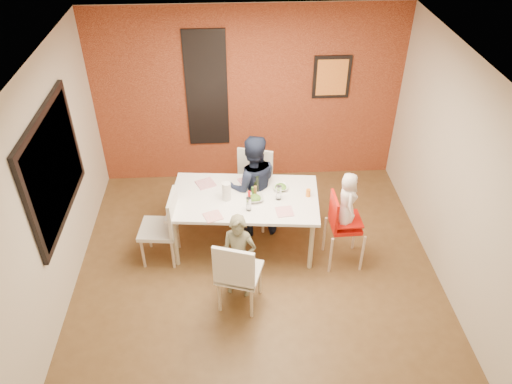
{
  "coord_description": "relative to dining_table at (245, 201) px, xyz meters",
  "views": [
    {
      "loc": [
        -0.27,
        -4.46,
        4.54
      ],
      "look_at": [
        0.0,
        0.3,
        1.05
      ],
      "focal_mm": 35.0,
      "sensor_mm": 36.0,
      "label": 1
    }
  ],
  "objects": [
    {
      "name": "plate_near_right",
      "position": [
        0.47,
        -0.33,
        0.07
      ],
      "size": [
        0.22,
        0.22,
        0.01
      ],
      "primitive_type": "cube",
      "rotation": [
        0.0,
        0.0,
        0.1
      ],
      "color": "white",
      "rests_on": "dining_table"
    },
    {
      "name": "wine_bottle",
      "position": [
        0.15,
        0.09,
        0.2
      ],
      "size": [
        0.07,
        0.07,
        0.27
      ],
      "primitive_type": "cylinder",
      "color": "black",
      "rests_on": "dining_table"
    },
    {
      "name": "ground",
      "position": [
        0.13,
        -0.58,
        -0.7
      ],
      "size": [
        4.5,
        4.5,
        0.0
      ],
      "primitive_type": "plane",
      "color": "brown",
      "rests_on": "ground"
    },
    {
      "name": "wall_front",
      "position": [
        0.13,
        -2.83,
        0.65
      ],
      "size": [
        4.5,
        0.02,
        2.7
      ],
      "primitive_type": "cube",
      "color": "beige",
      "rests_on": "ground"
    },
    {
      "name": "condiment_green",
      "position": [
        0.11,
        0.02,
        0.13
      ],
      "size": [
        0.03,
        0.03,
        0.13
      ],
      "primitive_type": "cylinder",
      "color": "#3B7426",
      "rests_on": "dining_table"
    },
    {
      "name": "chair_far",
      "position": [
        0.14,
        0.54,
        -0.11
      ],
      "size": [
        0.6,
        0.6,
        1.06
      ],
      "rotation": [
        0.0,
        0.0,
        -0.27
      ],
      "color": "silver",
      "rests_on": "ground"
    },
    {
      "name": "wine_glass_a",
      "position": [
        0.04,
        -0.27,
        0.16
      ],
      "size": [
        0.06,
        0.06,
        0.18
      ],
      "primitive_type": "cylinder",
      "color": "silver",
      "rests_on": "dining_table"
    },
    {
      "name": "brick_accent_wall",
      "position": [
        0.13,
        1.65,
        0.65
      ],
      "size": [
        4.5,
        0.02,
        2.7
      ],
      "primitive_type": "cube",
      "color": "maroon",
      "rests_on": "ground"
    },
    {
      "name": "wall_back",
      "position": [
        0.13,
        1.67,
        0.65
      ],
      "size": [
        4.5,
        0.02,
        2.7
      ],
      "primitive_type": "cube",
      "color": "beige",
      "rests_on": "ground"
    },
    {
      "name": "wall_right",
      "position": [
        2.38,
        -0.58,
        0.65
      ],
      "size": [
        0.02,
        4.5,
        2.7
      ],
      "primitive_type": "cube",
      "color": "beige",
      "rests_on": "ground"
    },
    {
      "name": "wall_left",
      "position": [
        -2.12,
        -0.58,
        0.65
      ],
      "size": [
        0.02,
        4.5,
        2.7
      ],
      "primitive_type": "cube",
      "color": "beige",
      "rests_on": "ground"
    },
    {
      "name": "art_print_canvas",
      "position": [
        1.33,
        1.61,
        0.95
      ],
      "size": [
        0.44,
        0.01,
        0.54
      ],
      "primitive_type": "cube",
      "color": "orange",
      "rests_on": "wall_back"
    },
    {
      "name": "salad_bowl_a",
      "position": [
        0.13,
        -0.07,
        0.09
      ],
      "size": [
        0.24,
        0.24,
        0.05
      ],
      "primitive_type": "imported",
      "rotation": [
        0.0,
        0.0,
        0.14
      ],
      "color": "silver",
      "rests_on": "dining_table"
    },
    {
      "name": "condiment_red",
      "position": [
        0.06,
        -0.08,
        0.14
      ],
      "size": [
        0.04,
        0.04,
        0.14
      ],
      "primitive_type": "cylinder",
      "color": "red",
      "rests_on": "dining_table"
    },
    {
      "name": "dining_table",
      "position": [
        0.0,
        0.0,
        0.0
      ],
      "size": [
        1.94,
        1.2,
        0.77
      ],
      "rotation": [
        0.0,
        0.0,
        -0.09
      ],
      "color": "white",
      "rests_on": "ground"
    },
    {
      "name": "picture_window_frame",
      "position": [
        -2.09,
        -0.38,
        0.85
      ],
      "size": [
        0.05,
        1.7,
        1.3
      ],
      "primitive_type": "cube",
      "color": "black",
      "rests_on": "wall_left"
    },
    {
      "name": "ceiling",
      "position": [
        0.13,
        -0.58,
        2.0
      ],
      "size": [
        4.5,
        4.5,
        0.02
      ],
      "primitive_type": "cube",
      "color": "silver",
      "rests_on": "wall_back"
    },
    {
      "name": "child_far",
      "position": [
        0.11,
        0.29,
        0.03
      ],
      "size": [
        0.76,
        0.62,
        1.47
      ],
      "primitive_type": "imported",
      "rotation": [
        0.0,
        0.0,
        3.24
      ],
      "color": "#151C30",
      "rests_on": "ground"
    },
    {
      "name": "glassblock_surround",
      "position": [
        -0.47,
        1.63,
        0.8
      ],
      "size": [
        0.6,
        0.03,
        1.76
      ],
      "primitive_type": "cube",
      "color": "black",
      "rests_on": "wall_back"
    },
    {
      "name": "salad_bowl_b",
      "position": [
        0.47,
        0.15,
        0.09
      ],
      "size": [
        0.21,
        0.21,
        0.05
      ],
      "primitive_type": "imported",
      "rotation": [
        0.0,
        0.0,
        -0.07
      ],
      "color": "white",
      "rests_on": "dining_table"
    },
    {
      "name": "plate_far_mid",
      "position": [
        0.06,
        0.33,
        0.07
      ],
      "size": [
        0.29,
        0.29,
        0.01
      ],
      "primitive_type": "cube",
      "rotation": [
        0.0,
        0.0,
        0.41
      ],
      "color": "white",
      "rests_on": "dining_table"
    },
    {
      "name": "toddler",
      "position": [
        1.21,
        -0.4,
        0.26
      ],
      "size": [
        0.24,
        0.36,
        0.73
      ],
      "primitive_type": "imported",
      "rotation": [
        0.0,
        0.0,
        1.58
      ],
      "color": "white",
      "rests_on": "high_chair"
    },
    {
      "name": "plate_near_left",
      "position": [
        -0.39,
        -0.37,
        0.07
      ],
      "size": [
        0.26,
        0.26,
        0.01
      ],
      "primitive_type": "cube",
      "rotation": [
        0.0,
        0.0,
        0.37
      ],
      "color": "white",
      "rests_on": "dining_table"
    },
    {
      "name": "condiment_brown",
      "position": [
        0.14,
        0.0,
        0.15
      ],
      "size": [
        0.04,
        0.04,
        0.16
      ],
      "primitive_type": "cylinder",
      "color": "brown",
      "rests_on": "dining_table"
    },
    {
      "name": "child_near",
      "position": [
        -0.1,
        -0.87,
        -0.14
      ],
      "size": [
        0.47,
        0.37,
        1.13
      ],
      "primitive_type": "imported",
      "rotation": [
        0.0,
        0.0,
        -0.26
      ],
      "color": "#615E45",
      "rests_on": "ground"
    },
    {
      "name": "glassblock_strip",
      "position": [
        -0.47,
        1.63,
        0.8
      ],
      "size": [
        0.55,
        0.03,
        1.7
      ],
      "primitive_type": "cube",
      "color": "silver",
      "rests_on": "wall_back"
    },
    {
      "name": "chair_left",
      "position": [
        -1.0,
        -0.22,
        -0.15
      ],
      "size": [
        0.5,
        0.5,
        1.0
      ],
      "rotation": [
        0.0,
        0.0,
        4.62
      ],
      "color": "silver",
      "rests_on": "ground"
    },
    {
      "name": "picture_window_pane",
      "position": [
        -2.08,
        -0.38,
        0.85
      ],
      "size": [
        0.02,
        1.55,
        1.15
      ],
      "primitive_type": "cube",
      "color": "black",
      "rests_on": "wall_left"
    },
    {
      "name": "chair_near",
      "position": [
        -0.13,
        -1.11,
        -0.14
      ],
      "size": [
        0.58,
        0.58,
        1.0
      ],
      "rotation": [
        0.0,
        0.0,
        2.84
      ],
      "color": "silver",
      "rests_on": "ground"
    },
    {
      "name": "high_chair",
      "position": [
        1.18,
        -0.4,
        -0.09
      ],
      "size": [
        0.44,
        0.44,
        1.02
      ],
      "rotation": [
        0.0,
        0.0,
        1.6
      ],
      "color": "red",
      "rests_on": "ground"
    },
    {
      "name": "paper_towel_roll",
      "position": [
        -0.22,
        -0.03,
        0.19
      ],
      "size": [
        0.11,
        0.11,
        0.24
      ],
      "primitive_type": "cylinder",
      "color": "silver",
      "rests_on": "dining_table"
    },
    {
      "name": "wine_glass_b",
      "position": [
        0.43,
        -0.07,
        0.17
      ],
      "size": [
        0.07,
        0.07,
        0.2
      ],
      "primitive_type": "cylinder",
      "color": "white",
      "rests_on": "dining_table"
    },
    {
      "name": "sippy_cup",
      "position": [
        0.8,
        -0.03,
        0.12
      ],
      "size": [
        0.06,
        0.06,
        0.1
      ],
      "primitive_type": "cylinder",
      "color": "orange",
      "rests_on": "dining_table"
    },
    {
      "name": "plate_far_left",
      "position": [
        -0.5,
        0.31,
        0.07
      ],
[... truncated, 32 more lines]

